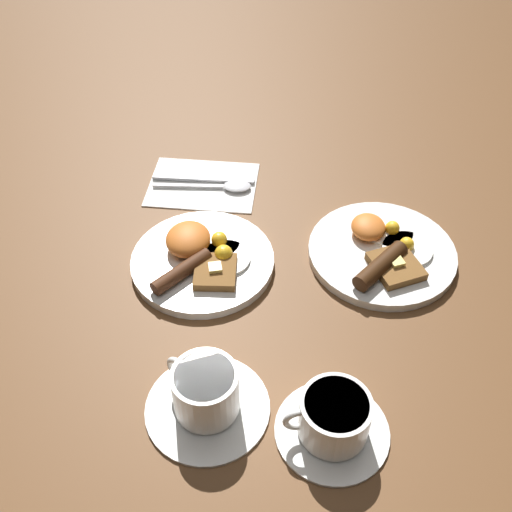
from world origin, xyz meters
TOP-DOWN VIEW (x-y plane):
  - ground_plane at (0.00, 0.00)m, footprint 3.00×3.00m
  - breakfast_plate_near at (-0.00, -0.00)m, footprint 0.23×0.23m
  - breakfast_plate_far at (-0.04, 0.29)m, footprint 0.24×0.24m
  - teacup_near at (0.26, 0.04)m, footprint 0.16×0.16m
  - teacup_far at (0.28, 0.20)m, footprint 0.15×0.15m
  - napkin at (-0.21, -0.03)m, footprint 0.15×0.20m
  - knife at (-0.22, -0.04)m, footprint 0.02×0.19m
  - spoon at (-0.20, 0.02)m, footprint 0.04×0.18m

SIDE VIEW (x-z plane):
  - ground_plane at x=0.00m, z-range 0.00..0.00m
  - napkin at x=-0.21m, z-range 0.00..0.01m
  - knife at x=-0.22m, z-range 0.00..0.01m
  - spoon at x=-0.20m, z-range 0.00..0.01m
  - breakfast_plate_far at x=-0.04m, z-range -0.01..0.03m
  - breakfast_plate_near at x=0.00m, z-range -0.01..0.04m
  - teacup_far at x=0.28m, z-range 0.00..0.06m
  - teacup_near at x=0.26m, z-range -0.01..0.07m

